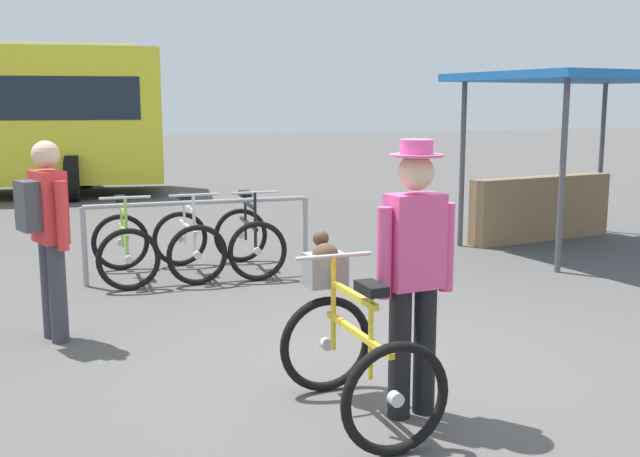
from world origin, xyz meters
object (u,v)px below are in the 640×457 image
Objects in this scene: racked_bike_white at (188,243)px; market_stall at (566,143)px; racked_bike_black at (249,240)px; person_with_featured_bike at (414,267)px; featured_bicycle at (349,338)px; racked_bike_lime at (124,247)px; pedestrian_with_backpack at (48,228)px.

market_stall is at bearing 1.54° from racked_bike_white.
market_stall reaches higher than racked_bike_white.
racked_bike_white is 0.99× the size of racked_bike_black.
person_with_featured_bike is at bearing -81.37° from racked_bike_white.
person_with_featured_bike is at bearing -90.60° from racked_bike_black.
racked_bike_black is 0.93× the size of featured_bicycle.
racked_bike_white and racked_bike_black have the same top height.
pedestrian_with_backpack is at bearing -110.88° from racked_bike_lime.
pedestrian_with_backpack reaches higher than racked_bike_black.
person_with_featured_bike reaches higher than pedestrian_with_backpack.
racked_bike_white is at bearing 98.63° from person_with_featured_bike.
racked_bike_black is at bearing 89.40° from person_with_featured_bike.
featured_bicycle is 0.61m from person_with_featured_bike.
market_stall is (5.15, 0.14, 1.03)m from racked_bike_white.
featured_bicycle is 0.71× the size of person_with_featured_bike.
racked_bike_black is 4.16m from featured_bicycle.
person_with_featured_bike is 6.34m from market_stall.
person_with_featured_bike is (-0.05, -4.30, 0.58)m from racked_bike_black.
market_stall reaches higher than featured_bicycle.
racked_bike_black is 4.57m from market_stall.
racked_bike_black is at bearing -0.99° from racked_bike_white.
pedestrian_with_backpack is at bearing 128.86° from featured_bicycle.
racked_bike_white is 0.92× the size of featured_bicycle.
racked_bike_white is 0.65× the size of person_with_featured_bike.
racked_bike_black is 0.66× the size of person_with_featured_bike.
market_stall is at bearing 1.24° from racked_bike_lime.
person_with_featured_bike is at bearing -47.97° from pedestrian_with_backpack.
person_with_featured_bike reaches higher than racked_bike_lime.
racked_bike_white is at bearing -178.46° from market_stall.
racked_bike_black is at bearing 84.47° from featured_bicycle.
person_with_featured_bike is (0.65, -4.31, 0.58)m from racked_bike_white.
racked_bike_lime is 0.70m from racked_bike_white.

